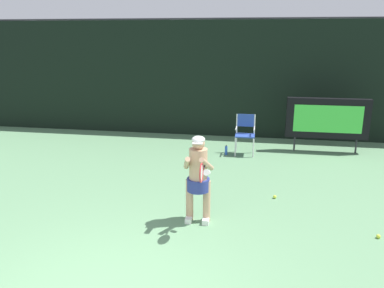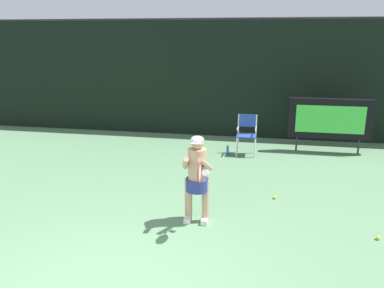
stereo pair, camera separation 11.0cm
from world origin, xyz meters
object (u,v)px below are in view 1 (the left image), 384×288
object	(u,v)px
umpire_chair	(245,132)
tennis_ball_spare	(275,197)
water_bottle	(226,150)
tennis_ball_loose	(378,236)
tennis_racket	(202,172)
tennis_player	(198,175)
scoreboard	(327,118)

from	to	relation	value
umpire_chair	tennis_ball_spare	xyz separation A→B (m)	(0.73, -2.93, -0.58)
umpire_chair	water_bottle	bearing A→B (deg)	-160.26
umpire_chair	tennis_ball_loose	distance (m)	4.89
tennis_ball_spare	tennis_racket	bearing A→B (deg)	-125.09
umpire_chair	tennis_player	distance (m)	4.21
umpire_chair	tennis_ball_spare	size ratio (longest dim) A/B	15.88
scoreboard	tennis_player	bearing A→B (deg)	-120.69
scoreboard	tennis_racket	xyz separation A→B (m)	(-2.69, -5.27, 0.15)
tennis_ball_loose	tennis_racket	bearing A→B (deg)	-171.58
tennis_player	tennis_ball_spare	xyz separation A→B (m)	(1.36, 1.22, -0.82)
water_bottle	tennis_racket	distance (m)	4.60
tennis_ball_loose	tennis_player	bearing A→B (deg)	178.02
scoreboard	umpire_chair	world-z (taller)	scoreboard
tennis_racket	water_bottle	bearing A→B (deg)	106.44
tennis_player	scoreboard	bearing A→B (deg)	59.31
umpire_chair	tennis_racket	xyz separation A→B (m)	(-0.49, -4.67, 0.48)
tennis_ball_loose	tennis_ball_spare	world-z (taller)	same
umpire_chair	scoreboard	bearing A→B (deg)	15.22
umpire_chair	tennis_player	size ratio (longest dim) A/B	0.70
water_bottle	tennis_player	bearing A→B (deg)	-91.98
scoreboard	tennis_ball_spare	distance (m)	3.93
umpire_chair	tennis_racket	bearing A→B (deg)	-95.99
tennis_racket	tennis_player	bearing A→B (deg)	121.14
water_bottle	tennis_ball_loose	size ratio (longest dim) A/B	3.90
scoreboard	water_bottle	size ratio (longest dim) A/B	8.30
tennis_player	tennis_racket	bearing A→B (deg)	-75.33
water_bottle	tennis_racket	world-z (taller)	tennis_racket
umpire_chair	tennis_player	world-z (taller)	tennis_player
umpire_chair	tennis_ball_spare	world-z (taller)	umpire_chair
tennis_racket	tennis_ball_spare	distance (m)	2.38
umpire_chair	tennis_racket	distance (m)	4.72
scoreboard	water_bottle	bearing A→B (deg)	-163.94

